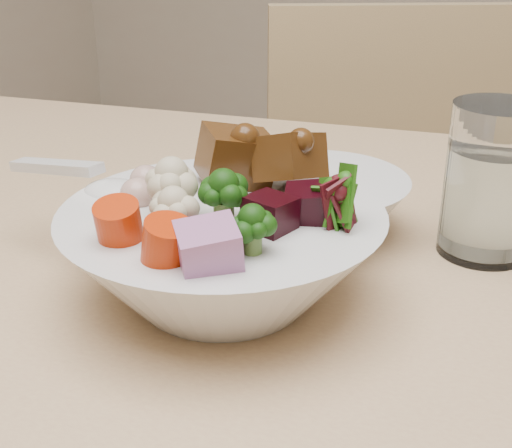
# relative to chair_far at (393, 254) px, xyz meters

# --- Properties ---
(chair_far) EXTENTS (0.58, 0.58, 0.93)m
(chair_far) POSITION_rel_chair_far_xyz_m (0.00, 0.00, 0.00)
(chair_far) COLOR tan
(chair_far) RESTS_ON ground
(food_bowl) EXTENTS (0.25, 0.25, 0.13)m
(food_bowl) POSITION_rel_chair_far_xyz_m (0.04, -0.68, 0.32)
(food_bowl) COLOR silver
(food_bowl) RESTS_ON dining_table
(soup_spoon) EXTENTS (0.15, 0.05, 0.03)m
(soup_spoon) POSITION_rel_chair_far_xyz_m (-0.08, -0.68, 0.35)
(soup_spoon) COLOR silver
(soup_spoon) RESTS_ON food_bowl
(water_glass) EXTENTS (0.08, 0.08, 0.13)m
(water_glass) POSITION_rel_chair_far_xyz_m (0.20, -0.51, 0.34)
(water_glass) COLOR white
(water_glass) RESTS_ON dining_table
(side_bowl) EXTENTS (0.16, 0.16, 0.05)m
(side_bowl) POSITION_rel_chair_far_xyz_m (0.06, -0.54, 0.31)
(side_bowl) COLOR silver
(side_bowl) RESTS_ON dining_table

